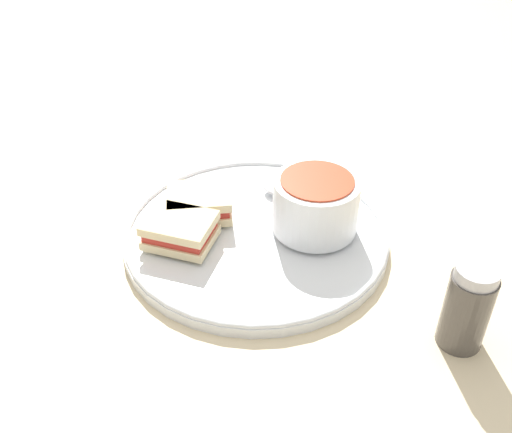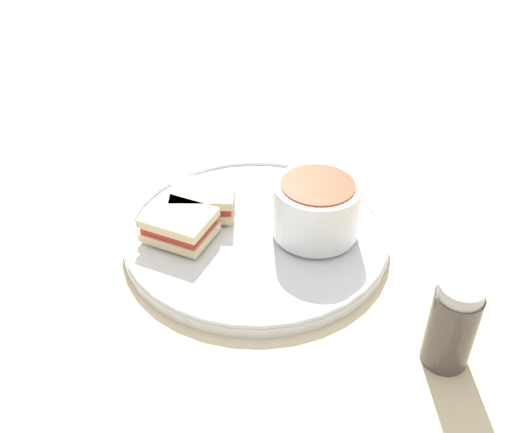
# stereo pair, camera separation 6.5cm
# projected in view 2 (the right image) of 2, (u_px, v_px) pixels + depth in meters

# --- Properties ---
(ground_plane) EXTENTS (2.40, 2.40, 0.00)m
(ground_plane) POSITION_uv_depth(u_px,v_px,m) (256.00, 240.00, 0.70)
(ground_plane) COLOR beige
(plate) EXTENTS (0.31, 0.31, 0.02)m
(plate) POSITION_uv_depth(u_px,v_px,m) (256.00, 234.00, 0.70)
(plate) COLOR white
(plate) RESTS_ON ground_plane
(soup_bowl) EXTENTS (0.10, 0.10, 0.07)m
(soup_bowl) POSITION_uv_depth(u_px,v_px,m) (316.00, 208.00, 0.67)
(soup_bowl) COLOR white
(soup_bowl) RESTS_ON plate
(spoon) EXTENTS (0.05, 0.10, 0.01)m
(spoon) POSITION_uv_depth(u_px,v_px,m) (287.00, 193.00, 0.74)
(spoon) COLOR silver
(spoon) RESTS_ON plate
(sandwich_half_near) EXTENTS (0.09, 0.09, 0.03)m
(sandwich_half_near) POSITION_uv_depth(u_px,v_px,m) (203.00, 199.00, 0.71)
(sandwich_half_near) COLOR beige
(sandwich_half_near) RESTS_ON plate
(sandwich_half_far) EXTENTS (0.09, 0.10, 0.03)m
(sandwich_half_far) POSITION_uv_depth(u_px,v_px,m) (179.00, 225.00, 0.67)
(sandwich_half_far) COLOR beige
(sandwich_half_far) RESTS_ON plate
(salt_shaker) EXTENTS (0.04, 0.04, 0.09)m
(salt_shaker) POSITION_uv_depth(u_px,v_px,m) (452.00, 325.00, 0.53)
(salt_shaker) COLOR #4C4742
(salt_shaker) RESTS_ON ground_plane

